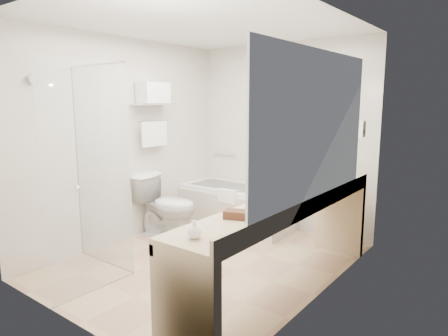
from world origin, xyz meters
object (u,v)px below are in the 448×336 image
Objects in this scene: bathtub at (236,206)px; amenity_basket at (236,214)px; vanity_counter at (285,226)px; toilet at (167,206)px; water_bottle_left at (296,184)px.

amenity_basket reaches higher than bathtub.
vanity_counter is 2.05m from toilet.
amenity_basket is (-0.08, -0.63, 0.24)m from vanity_counter.
amenity_basket is (1.90, -1.11, 0.48)m from toilet.
vanity_counter reaches higher than toilet.
amenity_basket is 1.00m from water_bottle_left.
water_bottle_left is (1.44, -1.03, 0.68)m from bathtub.
amenity_basket is 0.83× the size of water_bottle_left.
vanity_counter is 0.68m from amenity_basket.
bathtub is 2.09m from vanity_counter.
vanity_counter is at bearing -42.35° from bathtub.
bathtub is at bearing 137.65° from vanity_counter.
amenity_basket is at bearing -97.04° from vanity_counter.
toilet reaches higher than bathtub.
toilet is at bearing 176.55° from water_bottle_left.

